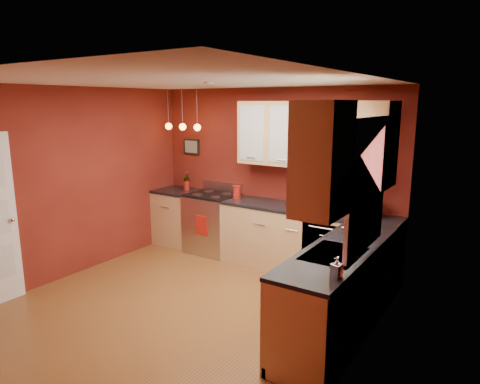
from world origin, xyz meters
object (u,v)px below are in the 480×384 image
Objects in this scene: gas_range at (212,223)px; sink at (334,256)px; soap_pump at (337,268)px; coffee_maker at (372,208)px; red_canister at (237,192)px.

sink reaches higher than gas_range.
coffee_maker is at bearing 98.86° from soap_pump.
gas_range is 0.73m from red_canister.
red_canister is 1.11× the size of soap_pump.
coffee_maker is at bearing 1.68° from red_canister.
sink is 1.58m from coffee_maker.
gas_range is 4.27× the size of coffee_maker.
coffee_maker reaches higher than red_canister.
red_canister is 3.15m from soap_pump.
gas_range is 3.05m from sink.
sink is 2.69× the size of coffee_maker.
sink is 0.61m from soap_pump.
red_canister is at bearing -157.77° from coffee_maker.
gas_range is 5.55× the size of red_canister.
red_canister is 0.77× the size of coffee_maker.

